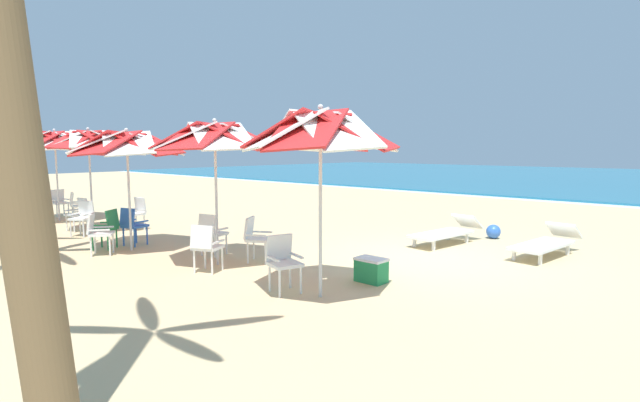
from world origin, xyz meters
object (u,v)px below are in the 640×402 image
Objects in this scene: plastic_chair_6 at (132,224)px; sun_lounger_0 at (546,242)px; plastic_chair_9 at (136,212)px; plastic_chair_1 at (256,236)px; beach_umbrella_3 at (88,141)px; plastic_chair_4 at (98,231)px; sun_lounger_1 at (447,232)px; plastic_chair_8 at (83,216)px; beach_umbrella_1 at (215,138)px; plastic_chair_3 at (206,245)px; beach_umbrella_2 at (127,145)px; plastic_chair_5 at (107,226)px; plastic_chair_11 at (77,204)px; beach_ball at (493,232)px; plastic_chair_7 at (79,212)px; plastic_chair_0 at (283,260)px; cooler_box at (371,270)px; plastic_chair_2 at (212,232)px; beach_umbrella_0 at (320,133)px; beach_umbrella_4 at (55,142)px.

plastic_chair_6 is 8.88m from sun_lounger_0.
plastic_chair_6 is 1.00× the size of plastic_chair_9.
beach_umbrella_3 reaches higher than plastic_chair_1.
plastic_chair_9 reaches higher than sun_lounger_0.
plastic_chair_4 is 0.39× the size of sun_lounger_1.
plastic_chair_8 is 0.39× the size of sun_lounger_0.
plastic_chair_3 is (0.34, -0.48, -1.87)m from beach_umbrella_1.
beach_umbrella_2 is 1.86m from plastic_chair_5.
sun_lounger_0 is 1.00× the size of sun_lounger_1.
sun_lounger_1 is (1.90, 4.07, -0.22)m from plastic_chair_1.
plastic_chair_11 is at bearing 172.29° from plastic_chair_6.
plastic_chair_4 is 8.95m from beach_ball.
sun_lounger_0 is at bearing 27.04° from plastic_chair_7.
cooler_box is at bearing 62.70° from plastic_chair_0.
plastic_chair_1 is at bearing 14.27° from plastic_chair_2.
plastic_chair_2 is 4.37m from plastic_chair_8.
plastic_chair_2 is 0.39× the size of sun_lounger_1.
beach_umbrella_3 is 3.15× the size of plastic_chair_7.
plastic_chair_11 is (-4.83, 1.20, 0.00)m from plastic_chair_5.
plastic_chair_5 and plastic_chair_9 have the same top height.
plastic_chair_4 is (-2.48, -1.16, -1.87)m from beach_umbrella_1.
plastic_chair_1 is (-1.80, 0.98, 0.00)m from plastic_chair_0.
plastic_chair_2 is at bearing -138.07° from sun_lounger_0.
beach_ball is at bearing 65.34° from beach_umbrella_1.
plastic_chair_4 is 1.73× the size of cooler_box.
beach_umbrella_2 is at bearing -8.12° from beach_umbrella_3.
beach_umbrella_3 is at bearing 136.61° from plastic_chair_8.
plastic_chair_1 is 5.47m from plastic_chair_8.
beach_umbrella_2 reaches higher than plastic_chair_4.
plastic_chair_11 is at bearing -172.22° from plastic_chair_9.
beach_umbrella_0 is at bearing -2.99° from beach_umbrella_1.
sun_lounger_1 is at bearing 48.18° from beach_umbrella_2.
plastic_chair_6 is 5.50m from beach_umbrella_4.
plastic_chair_9 is at bearing -145.40° from beach_ball.
beach_umbrella_3 reaches higher than sun_lounger_0.
beach_umbrella_2 is 0.94× the size of beach_umbrella_4.
beach_umbrella_1 is 3.57m from plastic_chair_5.
plastic_chair_7 is at bearing 169.86° from plastic_chair_5.
beach_umbrella_0 is at bearing -0.55° from beach_umbrella_3.
beach_umbrella_0 reaches higher than beach_umbrella_4.
sun_lounger_1 is at bearing 31.97° from beach_umbrella_3.
beach_umbrella_2 is (-2.77, -1.15, 1.76)m from plastic_chair_1.
plastic_chair_6 is (-3.21, 0.25, 0.00)m from plastic_chair_3.
beach_umbrella_0 is 3.24× the size of plastic_chair_6.
plastic_chair_2 is 2.60m from beach_umbrella_2.
plastic_chair_6 is at bearing -163.92° from plastic_chair_2.
plastic_chair_2 is at bearing 141.07° from plastic_chair_3.
sun_lounger_1 is 6.44× the size of beach_ball.
plastic_chair_3 is 1.73× the size of cooler_box.
beach_umbrella_3 is 3.15× the size of plastic_chair_9.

